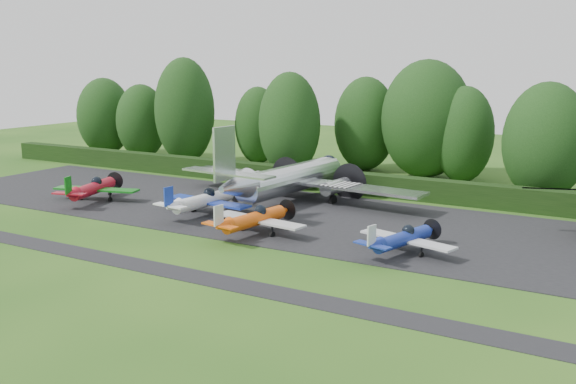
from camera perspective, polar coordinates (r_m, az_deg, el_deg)
The scene contains 18 objects.
ground at distance 44.59m, azimuth -7.13°, elevation -4.56°, with size 160.00×160.00×0.00m, color #214C15.
apron at distance 52.64m, azimuth -0.60°, elevation -1.98°, with size 70.00×18.00×0.01m, color black.
taxiway_verge at distance 40.17m, azimuth -12.29°, elevation -6.54°, with size 70.00×2.00×0.00m, color black.
hedgerow at distance 62.16m, azimuth 4.53°, elevation 0.07°, with size 90.00×1.60×2.00m, color black.
transport_plane at distance 56.66m, azimuth 0.15°, elevation 1.21°, with size 24.13×18.51×7.73m.
light_plane_red at distance 59.55m, azimuth -16.92°, elevation 0.32°, with size 7.82×8.22×3.01m.
light_plane_white at distance 52.33m, azimuth -7.48°, elevation -0.74°, with size 7.93×8.34×3.05m.
light_plane_orange at distance 46.14m, azimuth -2.98°, elevation -2.39°, with size 7.53×7.92×2.89m.
light_plane_blue at distance 42.13m, azimuth 10.18°, elevation -4.08°, with size 6.77×7.12×2.60m.
tree_1 at distance 69.81m, azimuth 0.14°, elevation 6.02°, with size 6.72×6.72×11.29m.
tree_2 at distance 70.20m, azimuth 12.19°, elevation 6.34°, with size 9.58×9.58×12.61m.
tree_3 at distance 74.12m, azimuth 6.90°, elevation 6.03°, with size 7.14×7.14×10.69m.
tree_6 at distance 89.83m, azimuth -15.99°, elevation 6.47°, with size 7.25×7.25×10.26m.
tree_7 at distance 85.27m, azimuth -12.88°, elevation 6.13°, with size 6.50×6.50×9.54m.
tree_8 at distance 68.38m, azimuth 15.35°, elevation 4.93°, with size 6.12×6.12×9.94m.
tree_9 at distance 61.85m, azimuth 21.93°, elevation 4.19°, with size 7.53×7.53×10.62m.
tree_10 at distance 78.60m, azimuth -2.69°, elevation 5.93°, with size 5.62×5.62×9.40m.
tree_11 at distance 79.72m, azimuth -9.17°, elevation 7.13°, with size 7.31×7.31×12.88m.
Camera 1 is at (25.90, -34.17, 12.23)m, focal length 40.00 mm.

